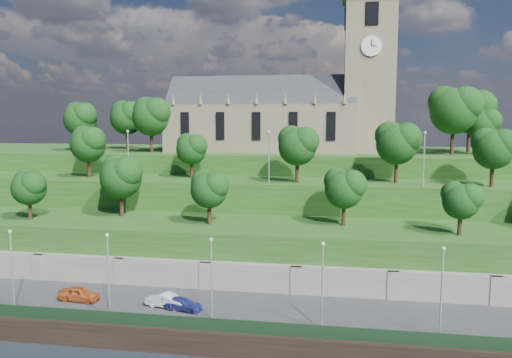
% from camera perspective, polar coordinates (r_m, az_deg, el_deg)
% --- Properties ---
extents(ground, '(320.00, 320.00, 0.00)m').
position_cam_1_polar(ground, '(46.04, -3.28, -19.67)').
color(ground, black).
rests_on(ground, ground).
extents(promenade, '(160.00, 12.00, 2.00)m').
position_cam_1_polar(promenade, '(50.97, -1.76, -15.71)').
color(promenade, '#2D2D30').
rests_on(promenade, ground).
extents(quay_wall, '(160.00, 0.50, 2.20)m').
position_cam_1_polar(quay_wall, '(45.52, -3.31, -18.46)').
color(quay_wall, black).
rests_on(quay_wall, ground).
extents(fence, '(160.00, 0.10, 1.20)m').
position_cam_1_polar(fence, '(45.48, -3.13, -16.41)').
color(fence, '#16321B').
rests_on(fence, promenade).
extents(retaining_wall, '(160.00, 2.10, 5.00)m').
position_cam_1_polar(retaining_wall, '(55.94, -0.56, -11.98)').
color(retaining_wall, slate).
rests_on(retaining_wall, ground).
extents(embankment_lower, '(160.00, 12.00, 8.00)m').
position_cam_1_polar(embankment_lower, '(61.17, 0.42, -8.86)').
color(embankment_lower, '#1E4617').
rests_on(embankment_lower, ground).
extents(embankment_upper, '(160.00, 10.00, 12.00)m').
position_cam_1_polar(embankment_upper, '(71.28, 1.80, -4.95)').
color(embankment_upper, '#1E4617').
rests_on(embankment_upper, ground).
extents(hilltop, '(160.00, 32.00, 15.00)m').
position_cam_1_polar(hilltop, '(91.58, 3.53, -1.38)').
color(hilltop, '#1E4617').
rests_on(hilltop, ground).
extents(church, '(38.60, 12.35, 27.60)m').
position_cam_1_polar(church, '(86.60, 3.85, 8.12)').
color(church, '#685C49').
rests_on(church, hilltop).
extents(trees_lower, '(68.10, 8.79, 8.00)m').
position_cam_1_polar(trees_lower, '(59.77, 0.85, -0.68)').
color(trees_lower, black).
rests_on(trees_lower, embankment_lower).
extents(trees_upper, '(61.26, 7.79, 8.30)m').
position_cam_1_polar(trees_upper, '(68.60, 4.80, 4.02)').
color(trees_upper, black).
rests_on(trees_upper, embankment_upper).
extents(trees_hilltop, '(74.09, 16.70, 10.79)m').
position_cam_1_polar(trees_hilltop, '(84.97, 6.04, 7.52)').
color(trees_hilltop, black).
rests_on(trees_hilltop, hilltop).
extents(lamp_posts_promenade, '(60.36, 0.36, 7.97)m').
position_cam_1_polar(lamp_posts_promenade, '(46.26, -5.11, -10.74)').
color(lamp_posts_promenade, '#B2B2B7').
rests_on(lamp_posts_promenade, promenade).
extents(lamp_posts_upper, '(40.36, 0.36, 7.05)m').
position_cam_1_polar(lamp_posts_upper, '(66.96, 1.49, 3.04)').
color(lamp_posts_upper, '#B2B2B7').
rests_on(lamp_posts_upper, embankment_upper).
extents(car_left, '(4.38, 2.04, 1.45)m').
position_cam_1_polar(car_left, '(55.56, -19.55, -12.27)').
color(car_left, '#AB4B1C').
rests_on(car_left, promenade).
extents(car_middle, '(4.58, 2.37, 1.44)m').
position_cam_1_polar(car_middle, '(51.63, -10.11, -13.47)').
color(car_middle, '#A3A3A8').
rests_on(car_middle, promenade).
extents(car_right, '(4.24, 2.34, 1.16)m').
position_cam_1_polar(car_right, '(50.80, -8.40, -13.94)').
color(car_right, navy).
rests_on(car_right, promenade).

